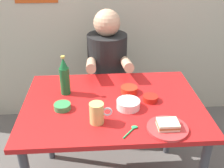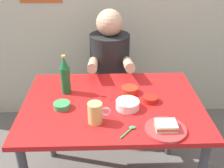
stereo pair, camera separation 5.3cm
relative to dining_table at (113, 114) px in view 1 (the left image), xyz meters
name	(u,v)px [view 1 (the left image)]	position (x,y,z in m)	size (l,w,h in m)	color
dining_table	(113,114)	(0.00, 0.00, 0.00)	(1.10, 0.80, 0.74)	red
stool	(108,102)	(0.00, 0.63, -0.30)	(0.34, 0.34, 0.45)	#4C4C51
person_seated	(107,59)	(0.00, 0.62, 0.12)	(0.33, 0.56, 0.72)	black
plate_orange	(167,128)	(0.27, -0.29, 0.10)	(0.22, 0.22, 0.01)	red
sandwich	(168,124)	(0.27, -0.29, 0.13)	(0.11, 0.09, 0.04)	beige
beer_mug	(97,113)	(-0.10, -0.20, 0.15)	(0.13, 0.08, 0.12)	#D1BC66
beer_bottle	(65,77)	(-0.30, 0.13, 0.21)	(0.06, 0.06, 0.26)	#19602D
rice_bowl_white	(128,104)	(0.09, -0.07, 0.12)	(0.14, 0.14, 0.05)	silver
sauce_bowl_chili	(129,89)	(0.12, 0.11, 0.12)	(0.11, 0.11, 0.04)	red
dip_bowl_green	(62,106)	(-0.30, -0.06, 0.11)	(0.10, 0.10, 0.03)	#388C4C
sambal_bowl_red	(150,98)	(0.24, 0.00, 0.11)	(0.10, 0.10, 0.03)	#B21E14
spoon	(132,129)	(0.09, -0.29, 0.10)	(0.09, 0.10, 0.01)	#26A559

